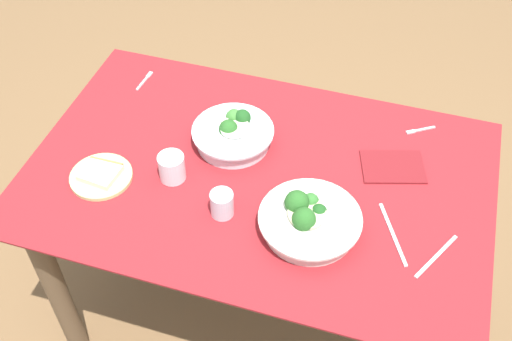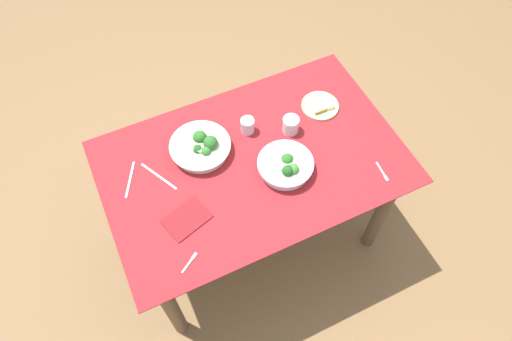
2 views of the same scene
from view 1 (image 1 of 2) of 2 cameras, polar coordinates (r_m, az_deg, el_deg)
ground_plane at (r=2.45m, az=0.14°, el=-12.56°), size 6.00×6.00×0.00m
dining_table at (r=1.92m, az=0.17°, el=-2.89°), size 1.36×0.87×0.76m
broccoli_bowl_far at (r=1.68m, az=4.83°, el=-4.55°), size 0.28×0.28×0.10m
broccoli_bowl_near at (r=1.90m, az=-2.10°, el=3.34°), size 0.25×0.25×0.09m
bread_side_plate at (r=1.87m, az=-14.01°, el=-0.41°), size 0.18×0.18×0.03m
water_glass_center at (r=1.71m, az=-3.14°, el=-3.06°), size 0.07×0.07×0.08m
water_glass_side at (r=1.81m, az=-7.72°, el=0.30°), size 0.08×0.08×0.08m
fork_by_far_bowl at (r=2.18m, az=-10.13°, el=8.16°), size 0.02×0.10×0.00m
fork_by_near_bowl at (r=2.03m, az=14.72°, el=3.59°), size 0.09×0.06×0.00m
table_knife_left at (r=1.71m, az=16.18°, el=-7.56°), size 0.10×0.17×0.00m
table_knife_right at (r=1.73m, az=12.42°, el=-5.70°), size 0.11×0.20×0.00m
napkin_folded_upper at (r=1.89m, az=12.42°, el=0.34°), size 0.21×0.18×0.01m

